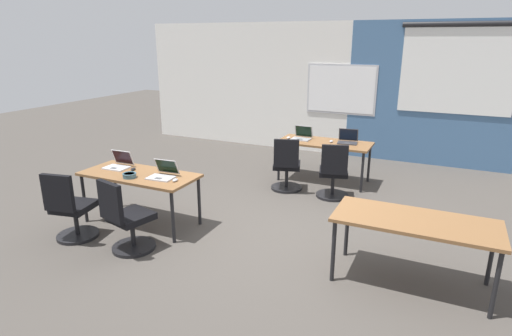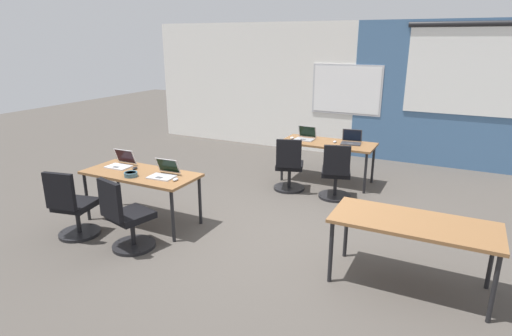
{
  "view_description": "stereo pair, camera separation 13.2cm",
  "coord_description": "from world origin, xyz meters",
  "px_view_note": "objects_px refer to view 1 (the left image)",
  "views": [
    {
      "loc": [
        1.93,
        -4.74,
        2.45
      ],
      "look_at": [
        -0.19,
        -0.23,
        0.9
      ],
      "focal_mm": 29.28,
      "sensor_mm": 36.0,
      "label": 1
    },
    {
      "loc": [
        2.04,
        -4.69,
        2.45
      ],
      "look_at": [
        -0.19,
        -0.23,
        0.9
      ],
      "focal_mm": 29.28,
      "sensor_mm": 36.0,
      "label": 2
    }
  ],
  "objects_px": {
    "laptop_near_left_inner": "(163,174)",
    "snack_bowl": "(129,175)",
    "mouse_far_left": "(289,138)",
    "desk_far_center": "(325,145)",
    "laptop_far_right": "(348,140)",
    "desk_near_right": "(415,225)",
    "chair_far_left": "(287,169)",
    "laptop_far_left": "(302,136)",
    "mouse_near_left_inner": "(175,180)",
    "laptop_near_left_end": "(119,164)",
    "chair_near_left_end": "(71,212)",
    "chair_far_right": "(333,176)",
    "mouse_far_right": "(331,141)",
    "chair_near_left_inner": "(126,222)",
    "mouse_near_left_end": "(133,169)",
    "desk_near_left": "(139,178)"
  },
  "relations": [
    {
      "from": "laptop_near_left_inner",
      "to": "snack_bowl",
      "type": "relative_size",
      "value": 1.98
    },
    {
      "from": "laptop_near_left_inner",
      "to": "mouse_far_left",
      "type": "relative_size",
      "value": 3.43
    },
    {
      "from": "desk_far_center",
      "to": "laptop_far_right",
      "type": "height_order",
      "value": "laptop_far_right"
    },
    {
      "from": "desk_near_right",
      "to": "desk_far_center",
      "type": "height_order",
      "value": "same"
    },
    {
      "from": "chair_far_left",
      "to": "snack_bowl",
      "type": "relative_size",
      "value": 5.18
    },
    {
      "from": "laptop_far_left",
      "to": "mouse_near_left_inner",
      "type": "bearing_deg",
      "value": -102.3
    },
    {
      "from": "laptop_near_left_end",
      "to": "chair_near_left_end",
      "type": "bearing_deg",
      "value": -94.07
    },
    {
      "from": "desk_near_right",
      "to": "chair_far_right",
      "type": "relative_size",
      "value": 1.74
    },
    {
      "from": "mouse_far_left",
      "to": "snack_bowl",
      "type": "distance_m",
      "value": 3.15
    },
    {
      "from": "laptop_near_left_end",
      "to": "laptop_far_left",
      "type": "distance_m",
      "value": 3.24
    },
    {
      "from": "laptop_near_left_end",
      "to": "mouse_far_right",
      "type": "xyz_separation_m",
      "value": [
        2.3,
        2.72,
        -0.03
      ]
    },
    {
      "from": "laptop_near_left_inner",
      "to": "desk_far_center",
      "type": "bearing_deg",
      "value": 59.92
    },
    {
      "from": "mouse_near_left_inner",
      "to": "chair_far_left",
      "type": "distance_m",
      "value": 2.26
    },
    {
      "from": "laptop_far_left",
      "to": "chair_far_left",
      "type": "relative_size",
      "value": 0.36
    },
    {
      "from": "mouse_far_right",
      "to": "mouse_far_left",
      "type": "distance_m",
      "value": 0.78
    },
    {
      "from": "laptop_near_left_inner",
      "to": "snack_bowl",
      "type": "xyz_separation_m",
      "value": [
        -0.38,
        -0.2,
        -0.01
      ]
    },
    {
      "from": "laptop_near_left_inner",
      "to": "mouse_near_left_inner",
      "type": "bearing_deg",
      "value": -20.08
    },
    {
      "from": "chair_far_right",
      "to": "mouse_far_left",
      "type": "height_order",
      "value": "chair_far_right"
    },
    {
      "from": "laptop_near_left_inner",
      "to": "chair_near_left_inner",
      "type": "bearing_deg",
      "value": -95.43
    },
    {
      "from": "chair_far_right",
      "to": "chair_near_left_end",
      "type": "bearing_deg",
      "value": 31.36
    },
    {
      "from": "mouse_near_left_inner",
      "to": "desk_far_center",
      "type": "bearing_deg",
      "value": 68.61
    },
    {
      "from": "desk_near_right",
      "to": "chair_far_left",
      "type": "bearing_deg",
      "value": 136.49
    },
    {
      "from": "chair_near_left_inner",
      "to": "mouse_far_left",
      "type": "bearing_deg",
      "value": -87.95
    },
    {
      "from": "chair_far_right",
      "to": "chair_far_left",
      "type": "bearing_deg",
      "value": -17.57
    },
    {
      "from": "mouse_far_left",
      "to": "snack_bowl",
      "type": "relative_size",
      "value": 0.58
    },
    {
      "from": "mouse_near_left_inner",
      "to": "chair_near_left_end",
      "type": "bearing_deg",
      "value": -147.33
    },
    {
      "from": "chair_far_right",
      "to": "mouse_near_left_inner",
      "type": "height_order",
      "value": "chair_far_right"
    },
    {
      "from": "mouse_near_left_end",
      "to": "mouse_near_left_inner",
      "type": "height_order",
      "value": "same"
    },
    {
      "from": "desk_near_left",
      "to": "desk_near_right",
      "type": "xyz_separation_m",
      "value": [
        3.5,
        0.0,
        0.0
      ]
    },
    {
      "from": "desk_far_center",
      "to": "chair_near_left_end",
      "type": "height_order",
      "value": "chair_near_left_end"
    },
    {
      "from": "desk_far_center",
      "to": "chair_far_right",
      "type": "distance_m",
      "value": 0.9
    },
    {
      "from": "desk_near_left",
      "to": "snack_bowl",
      "type": "xyz_separation_m",
      "value": [
        0.01,
        -0.19,
        0.1
      ]
    },
    {
      "from": "mouse_near_left_end",
      "to": "mouse_far_right",
      "type": "bearing_deg",
      "value": 53.48
    },
    {
      "from": "desk_far_center",
      "to": "laptop_near_left_end",
      "type": "distance_m",
      "value": 3.48
    },
    {
      "from": "desk_far_center",
      "to": "mouse_near_left_inner",
      "type": "xyz_separation_m",
      "value": [
        -1.12,
        -2.86,
        0.08
      ]
    },
    {
      "from": "mouse_far_right",
      "to": "snack_bowl",
      "type": "distance_m",
      "value": 3.54
    },
    {
      "from": "mouse_near_left_inner",
      "to": "mouse_near_left_end",
      "type": "bearing_deg",
      "value": 169.98
    },
    {
      "from": "mouse_near_left_end",
      "to": "chair_near_left_inner",
      "type": "relative_size",
      "value": 0.12
    },
    {
      "from": "desk_near_left",
      "to": "laptop_far_right",
      "type": "height_order",
      "value": "laptop_far_right"
    },
    {
      "from": "mouse_near_left_inner",
      "to": "chair_far_left",
      "type": "relative_size",
      "value": 0.12
    },
    {
      "from": "desk_near_left",
      "to": "desk_far_center",
      "type": "xyz_separation_m",
      "value": [
        1.75,
        2.8,
        0.0
      ]
    },
    {
      "from": "desk_far_center",
      "to": "mouse_near_left_end",
      "type": "height_order",
      "value": "mouse_near_left_end"
    },
    {
      "from": "desk_far_center",
      "to": "laptop_far_right",
      "type": "bearing_deg",
      "value": 14.39
    },
    {
      "from": "chair_far_left",
      "to": "snack_bowl",
      "type": "bearing_deg",
      "value": 41.69
    },
    {
      "from": "desk_near_right",
      "to": "mouse_far_right",
      "type": "distance_m",
      "value": 3.27
    },
    {
      "from": "chair_near_left_end",
      "to": "chair_near_left_inner",
      "type": "xyz_separation_m",
      "value": [
        0.84,
        0.06,
        0.0
      ]
    },
    {
      "from": "laptop_near_left_inner",
      "to": "desk_near_left",
      "type": "bearing_deg",
      "value": 177.34
    },
    {
      "from": "laptop_near_left_end",
      "to": "chair_far_right",
      "type": "height_order",
      "value": "laptop_near_left_end"
    },
    {
      "from": "laptop_near_left_end",
      "to": "chair_far_left",
      "type": "bearing_deg",
      "value": 45.7
    },
    {
      "from": "laptop_near_left_end",
      "to": "mouse_far_left",
      "type": "bearing_deg",
      "value": 57.96
    }
  ]
}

